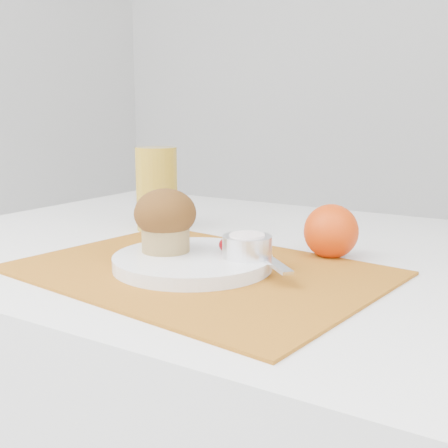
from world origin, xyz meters
The scene contains 10 objects.
placemat centered at (-0.02, -0.11, 0.75)m, with size 0.47×0.34×0.00m, color #A25D16.
plate centered at (-0.03, -0.11, 0.76)m, with size 0.21×0.21×0.02m, color white.
ramekin centered at (0.04, -0.08, 0.79)m, with size 0.07×0.07×0.03m, color white.
cream centered at (0.04, -0.08, 0.80)m, with size 0.05×0.05×0.01m, color white.
raspberry_near centered at (0.00, -0.07, 0.78)m, with size 0.02×0.02×0.02m, color #59020C.
raspberry_far centered at (0.00, -0.07, 0.78)m, with size 0.02×0.02×0.02m, color #5E0207.
butter_knife centered at (0.05, -0.06, 0.77)m, with size 0.18×0.01×0.00m, color silver.
orange centered at (0.10, 0.05, 0.79)m, with size 0.08×0.08×0.08m, color #E54208.
juice_glass centered at (-0.24, 0.08, 0.82)m, with size 0.07×0.07×0.15m, color gold.
muffin centered at (-0.08, -0.11, 0.82)m, with size 0.09×0.09×0.09m.
Camera 1 is at (0.39, -0.71, 0.96)m, focal length 45.00 mm.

